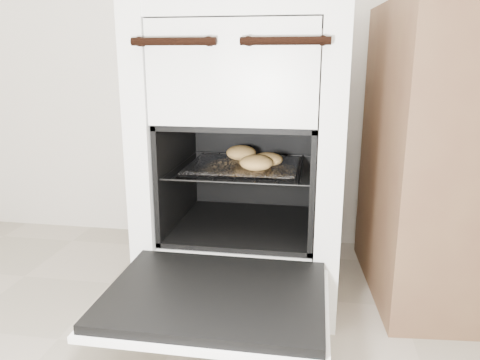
# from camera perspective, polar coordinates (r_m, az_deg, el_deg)

# --- Properties ---
(stove) EXTENTS (0.61, 0.68, 0.94)m
(stove) POSITION_cam_1_polar(r_m,az_deg,el_deg) (1.59, 0.89, 3.14)
(stove) COLOR white
(stove) RESTS_ON ground
(oven_door) EXTENTS (0.55, 0.43, 0.04)m
(oven_door) POSITION_cam_1_polar(r_m,az_deg,el_deg) (1.19, -3.00, -14.08)
(oven_door) COLOR black
(oven_door) RESTS_ON stove
(oven_rack) EXTENTS (0.45, 0.43, 0.01)m
(oven_rack) POSITION_cam_1_polar(r_m,az_deg,el_deg) (1.53, 0.51, 1.65)
(oven_rack) COLOR black
(oven_rack) RESTS_ON stove
(foil_sheet) EXTENTS (0.35, 0.31, 0.01)m
(foil_sheet) POSITION_cam_1_polar(r_m,az_deg,el_deg) (1.51, 0.38, 1.70)
(foil_sheet) COLOR white
(foil_sheet) RESTS_ON oven_rack
(baked_rolls) EXTENTS (0.22, 0.26, 0.05)m
(baked_rolls) POSITION_cam_1_polar(r_m,az_deg,el_deg) (1.50, 1.69, 2.72)
(baked_rolls) COLOR tan
(baked_rolls) RESTS_ON foil_sheet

